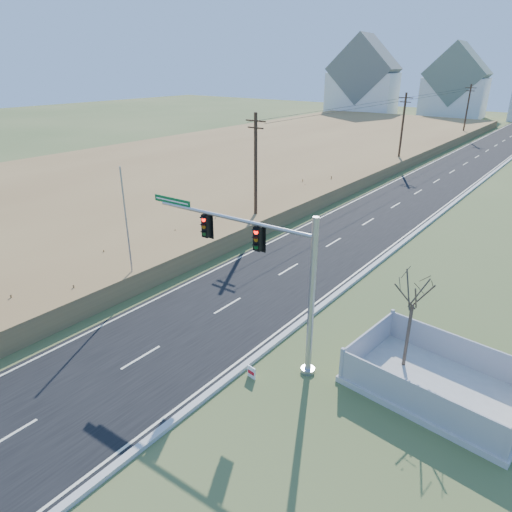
{
  "coord_description": "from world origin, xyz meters",
  "views": [
    {
      "loc": [
        14.56,
        -12.45,
        12.33
      ],
      "look_at": [
        1.78,
        4.23,
        3.4
      ],
      "focal_mm": 32.0,
      "sensor_mm": 36.0,
      "label": 1
    }
  ],
  "objects_px": {
    "bare_tree": "(415,290)",
    "open_sign": "(251,372)",
    "flagpole": "(129,245)",
    "traffic_signal_mast": "(273,271)",
    "fence_enclosure": "(437,385)"
  },
  "relations": [
    {
      "from": "open_sign",
      "to": "flagpole",
      "type": "relative_size",
      "value": 0.08
    },
    {
      "from": "traffic_signal_mast",
      "to": "flagpole",
      "type": "height_order",
      "value": "flagpole"
    },
    {
      "from": "traffic_signal_mast",
      "to": "flagpole",
      "type": "distance_m",
      "value": 10.26
    },
    {
      "from": "fence_enclosure",
      "to": "open_sign",
      "type": "xyz_separation_m",
      "value": [
        -6.47,
        -3.94,
        -0.0
      ]
    },
    {
      "from": "traffic_signal_mast",
      "to": "flagpole",
      "type": "xyz_separation_m",
      "value": [
        -10.15,
        0.39,
        -1.41
      ]
    },
    {
      "from": "traffic_signal_mast",
      "to": "bare_tree",
      "type": "distance_m",
      "value": 5.78
    },
    {
      "from": "fence_enclosure",
      "to": "open_sign",
      "type": "bearing_deg",
      "value": -143.38
    },
    {
      "from": "bare_tree",
      "to": "open_sign",
      "type": "bearing_deg",
      "value": -137.45
    },
    {
      "from": "flagpole",
      "to": "bare_tree",
      "type": "height_order",
      "value": "flagpole"
    },
    {
      "from": "traffic_signal_mast",
      "to": "open_sign",
      "type": "bearing_deg",
      "value": -86.72
    },
    {
      "from": "flagpole",
      "to": "open_sign",
      "type": "bearing_deg",
      "value": -11.5
    },
    {
      "from": "open_sign",
      "to": "flagpole",
      "type": "distance_m",
      "value": 10.87
    },
    {
      "from": "traffic_signal_mast",
      "to": "bare_tree",
      "type": "xyz_separation_m",
      "value": [
        5.06,
        2.76,
        -0.44
      ]
    },
    {
      "from": "bare_tree",
      "to": "fence_enclosure",
      "type": "bearing_deg",
      "value": -18.44
    },
    {
      "from": "open_sign",
      "to": "bare_tree",
      "type": "height_order",
      "value": "bare_tree"
    }
  ]
}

